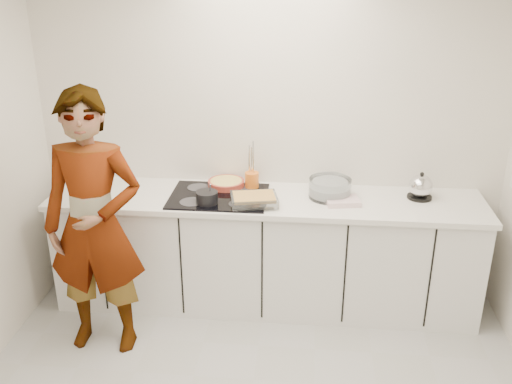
# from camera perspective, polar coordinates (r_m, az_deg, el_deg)

# --- Properties ---
(wall_back) EXTENTS (3.60, 0.00, 2.60)m
(wall_back) POSITION_cam_1_polar(r_m,az_deg,el_deg) (4.41, 1.33, 5.72)
(wall_back) COLOR white
(wall_back) RESTS_ON ground
(base_cabinets) EXTENTS (3.20, 0.58, 0.87)m
(base_cabinets) POSITION_cam_1_polar(r_m,az_deg,el_deg) (4.46, 0.93, -6.20)
(base_cabinets) COLOR white
(base_cabinets) RESTS_ON floor
(countertop) EXTENTS (3.24, 0.64, 0.04)m
(countertop) POSITION_cam_1_polar(r_m,az_deg,el_deg) (4.26, 0.97, -0.82)
(countertop) COLOR white
(countertop) RESTS_ON base_cabinets
(hob) EXTENTS (0.72, 0.54, 0.01)m
(hob) POSITION_cam_1_polar(r_m,az_deg,el_deg) (4.27, -3.74, -0.42)
(hob) COLOR black
(hob) RESTS_ON countertop
(tart_dish) EXTENTS (0.30, 0.30, 0.05)m
(tart_dish) POSITION_cam_1_polar(r_m,az_deg,el_deg) (4.42, -3.00, 0.91)
(tart_dish) COLOR #AB3B2C
(tart_dish) RESTS_ON hob
(saucepan) EXTENTS (0.18, 0.18, 0.15)m
(saucepan) POSITION_cam_1_polar(r_m,az_deg,el_deg) (4.12, -4.93, -0.54)
(saucepan) COLOR black
(saucepan) RESTS_ON hob
(baking_dish) EXTENTS (0.37, 0.30, 0.06)m
(baking_dish) POSITION_cam_1_polar(r_m,az_deg,el_deg) (4.10, -0.20, -0.71)
(baking_dish) COLOR silver
(baking_dish) RESTS_ON hob
(mixing_bowl) EXTENTS (0.41, 0.41, 0.15)m
(mixing_bowl) POSITION_cam_1_polar(r_m,az_deg,el_deg) (4.27, 7.39, 0.32)
(mixing_bowl) COLOR silver
(mixing_bowl) RESTS_ON countertop
(tea_towel) EXTENTS (0.27, 0.21, 0.04)m
(tea_towel) POSITION_cam_1_polar(r_m,az_deg,el_deg) (4.19, 8.64, -0.90)
(tea_towel) COLOR white
(tea_towel) RESTS_ON countertop
(kettle) EXTENTS (0.23, 0.23, 0.21)m
(kettle) POSITION_cam_1_polar(r_m,az_deg,el_deg) (4.38, 16.13, 0.45)
(kettle) COLOR black
(kettle) RESTS_ON countertop
(utensil_crock) EXTENTS (0.13, 0.13, 0.13)m
(utensil_crock) POSITION_cam_1_polar(r_m,az_deg,el_deg) (4.39, -0.41, 1.14)
(utensil_crock) COLOR orange
(utensil_crock) RESTS_ON countertop
(cook) EXTENTS (0.68, 0.45, 1.85)m
(cook) POSITION_cam_1_polar(r_m,az_deg,el_deg) (3.93, -15.85, -3.27)
(cook) COLOR white
(cook) RESTS_ON floor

